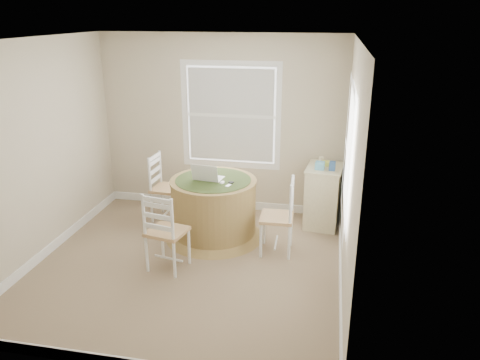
% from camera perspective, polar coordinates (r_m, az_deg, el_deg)
% --- Properties ---
extents(room, '(3.64, 3.64, 2.64)m').
position_cam_1_polar(room, '(5.33, -4.59, 2.70)').
color(room, '#93785D').
rests_on(room, ground).
extents(round_table, '(1.31, 1.31, 0.81)m').
position_cam_1_polar(round_table, '(6.20, -3.22, -3.19)').
color(round_table, olive).
rests_on(round_table, ground).
extents(chair_left, '(0.42, 0.44, 0.95)m').
position_cam_1_polar(chair_left, '(6.80, -8.87, -0.98)').
color(chair_left, white).
rests_on(chair_left, ground).
extents(chair_near, '(0.49, 0.47, 0.95)m').
position_cam_1_polar(chair_near, '(5.50, -8.88, -6.18)').
color(chair_near, white).
rests_on(chair_near, ground).
extents(chair_right, '(0.41, 0.43, 0.95)m').
position_cam_1_polar(chair_right, '(5.81, 4.50, -4.51)').
color(chair_right, white).
rests_on(chair_right, ground).
extents(laptop, '(0.39, 0.35, 0.25)m').
position_cam_1_polar(laptop, '(6.08, -3.93, 0.36)').
color(laptop, white).
rests_on(laptop, round_table).
extents(mouse, '(0.09, 0.12, 0.04)m').
position_cam_1_polar(mouse, '(5.94, -2.19, -0.31)').
color(mouse, white).
rests_on(mouse, round_table).
extents(phone, '(0.07, 0.10, 0.02)m').
position_cam_1_polar(phone, '(5.85, -1.43, -0.72)').
color(phone, '#B7BABF').
rests_on(phone, round_table).
extents(keys, '(0.07, 0.07, 0.02)m').
position_cam_1_polar(keys, '(5.94, -1.09, -0.35)').
color(keys, black).
rests_on(keys, round_table).
extents(corner_chest, '(0.55, 0.69, 0.86)m').
position_cam_1_polar(corner_chest, '(6.66, 10.06, -1.91)').
color(corner_chest, beige).
rests_on(corner_chest, ground).
extents(tissue_box, '(0.13, 0.13, 0.10)m').
position_cam_1_polar(tissue_box, '(6.38, 9.64, 1.72)').
color(tissue_box, '#61B5DD').
rests_on(tissue_box, corner_chest).
extents(box_yellow, '(0.16, 0.11, 0.06)m').
position_cam_1_polar(box_yellow, '(6.57, 10.65, 2.00)').
color(box_yellow, '#DDE851').
rests_on(box_yellow, corner_chest).
extents(box_blue, '(0.09, 0.09, 0.12)m').
position_cam_1_polar(box_blue, '(6.35, 11.28, 1.63)').
color(box_blue, '#345C9D').
rests_on(box_blue, corner_chest).
extents(cup_cream, '(0.07, 0.07, 0.09)m').
position_cam_1_polar(cup_cream, '(6.68, 9.81, 2.49)').
color(cup_cream, beige).
rests_on(cup_cream, corner_chest).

